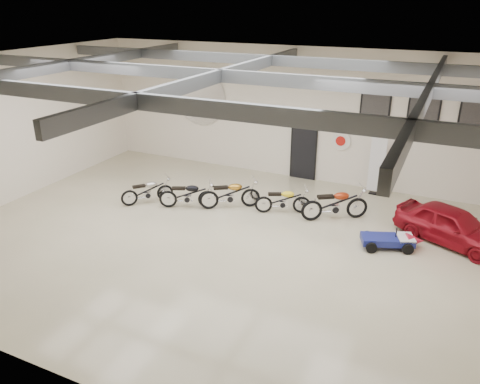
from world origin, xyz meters
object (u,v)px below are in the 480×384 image
at_px(motorcycle_yellow, 283,200).
at_px(motorcycle_gold, 230,193).
at_px(motorcycle_silver, 147,191).
at_px(go_kart, 393,238).
at_px(banner_stand, 377,168).
at_px(motorcycle_black, 187,194).
at_px(motorcycle_red, 335,203).
at_px(vintage_car, 452,225).

bearing_deg(motorcycle_yellow, motorcycle_gold, 167.93).
height_order(motorcycle_silver, go_kart, motorcycle_silver).
bearing_deg(motorcycle_gold, banner_stand, 5.06).
bearing_deg(go_kart, motorcycle_black, 159.68).
relative_size(banner_stand, motorcycle_red, 0.95).
height_order(motorcycle_yellow, motorcycle_red, motorcycle_red).
bearing_deg(motorcycle_red, motorcycle_silver, 160.44).
xyz_separation_m(motorcycle_silver, vintage_car, (9.60, 1.34, 0.09)).
xyz_separation_m(banner_stand, motorcycle_yellow, (-2.45, -2.92, -0.55)).
distance_m(motorcycle_black, motorcycle_gold, 1.43).
distance_m(banner_stand, motorcycle_silver, 8.11).
height_order(motorcycle_silver, motorcycle_black, motorcycle_black).
bearing_deg(motorcycle_gold, motorcycle_silver, 163.88).
bearing_deg(go_kart, motorcycle_yellow, 145.30).
bearing_deg(banner_stand, vintage_car, -42.58).
height_order(motorcycle_gold, motorcycle_yellow, motorcycle_gold).
distance_m(go_kart, vintage_car, 1.79).
bearing_deg(banner_stand, motorcycle_black, -140.79).
distance_m(banner_stand, go_kart, 4.06).
xyz_separation_m(motorcycle_yellow, vintage_car, (5.10, 0.12, 0.08)).
relative_size(motorcycle_silver, motorcycle_gold, 0.88).
relative_size(banner_stand, motorcycle_black, 1.08).
bearing_deg(vintage_car, motorcycle_red, 112.89).
distance_m(banner_stand, vintage_car, 3.88).
distance_m(motorcycle_yellow, go_kart, 3.76).
xyz_separation_m(banner_stand, motorcycle_silver, (-6.95, -4.14, -0.55)).
height_order(motorcycle_silver, motorcycle_yellow, motorcycle_yellow).
relative_size(motorcycle_gold, vintage_car, 0.63).
height_order(motorcycle_red, go_kart, motorcycle_red).
distance_m(motorcycle_silver, motorcycle_yellow, 4.66).
height_order(banner_stand, vintage_car, banner_stand).
relative_size(banner_stand, motorcycle_silver, 1.14).
height_order(banner_stand, motorcycle_gold, banner_stand).
bearing_deg(motorcycle_silver, go_kart, -45.59).
relative_size(motorcycle_silver, motorcycle_black, 0.94).
relative_size(go_kart, vintage_car, 0.55).
relative_size(motorcycle_silver, vintage_car, 0.55).
bearing_deg(motorcycle_red, motorcycle_gold, 157.36).
bearing_deg(motorcycle_black, go_kart, -23.50).
bearing_deg(go_kart, vintage_car, 14.08).
bearing_deg(motorcycle_gold, motorcycle_yellow, -20.89).
height_order(banner_stand, motorcycle_black, banner_stand).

